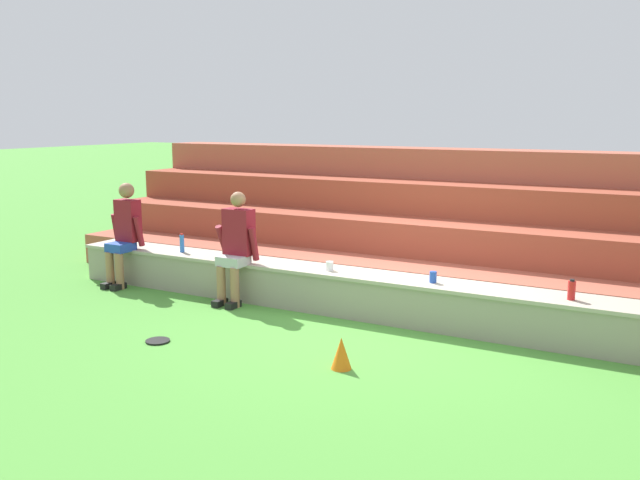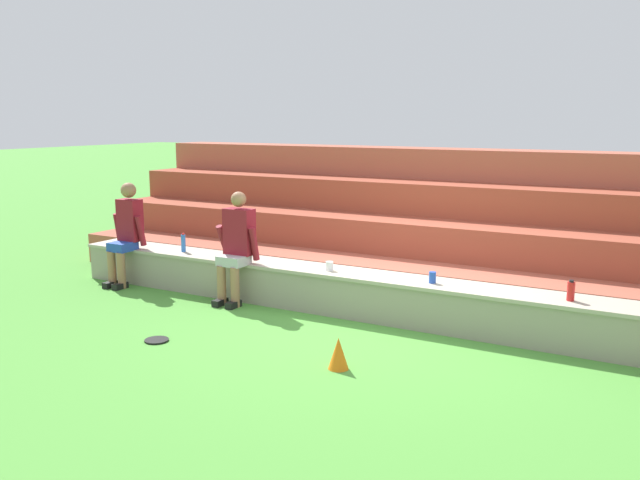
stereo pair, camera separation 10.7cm
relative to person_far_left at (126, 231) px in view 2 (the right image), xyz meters
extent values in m
plane|color=#4C9338|center=(3.76, 0.00, -0.75)|extent=(80.00, 80.00, 0.00)
cube|color=gray|center=(3.76, 0.27, -0.50)|extent=(8.97, 0.53, 0.49)
cube|color=#ABA28E|center=(3.76, 0.27, -0.27)|extent=(9.01, 0.57, 0.04)
cube|color=#A9533E|center=(3.76, 1.13, -0.52)|extent=(10.77, 0.71, 0.45)
cube|color=#9B4430|center=(3.76, 1.84, -0.29)|extent=(10.77, 0.71, 0.91)
cube|color=#99422E|center=(3.76, 2.56, -0.06)|extent=(10.77, 0.71, 1.36)
cube|color=#AC5541|center=(3.76, 3.27, 0.16)|extent=(10.77, 0.71, 1.82)
cylinder|color=#996B4C|center=(-0.09, -0.21, -0.50)|extent=(0.11, 0.11, 0.49)
cylinder|color=#996B4C|center=(0.09, -0.21, -0.50)|extent=(0.11, 0.11, 0.49)
cube|color=black|center=(-0.09, -0.25, -0.71)|extent=(0.10, 0.22, 0.08)
cube|color=black|center=(0.09, -0.25, -0.71)|extent=(0.10, 0.22, 0.08)
cube|color=#2347B2|center=(0.00, -0.08, -0.20)|extent=(0.29, 0.32, 0.12)
cube|color=maroon|center=(0.00, 0.08, 0.15)|extent=(0.32, 0.20, 0.58)
sphere|color=#996B4C|center=(0.00, 0.08, 0.56)|extent=(0.21, 0.21, 0.21)
cylinder|color=maroon|center=(-0.21, 0.06, 0.02)|extent=(0.08, 0.14, 0.43)
cylinder|color=maroon|center=(0.21, 0.06, 0.02)|extent=(0.08, 0.17, 0.43)
cylinder|color=#996B4C|center=(1.77, -0.19, -0.50)|extent=(0.11, 0.11, 0.49)
cylinder|color=#996B4C|center=(1.97, -0.19, -0.50)|extent=(0.11, 0.11, 0.49)
cube|color=black|center=(1.77, -0.23, -0.71)|extent=(0.10, 0.22, 0.08)
cube|color=black|center=(1.97, -0.23, -0.71)|extent=(0.10, 0.22, 0.08)
cube|color=#B2B2B7|center=(1.87, -0.07, -0.20)|extent=(0.34, 0.30, 0.12)
cube|color=maroon|center=(1.87, 0.06, 0.15)|extent=(0.37, 0.20, 0.57)
sphere|color=#996B4C|center=(1.87, 0.06, 0.55)|extent=(0.19, 0.19, 0.19)
cylinder|color=maroon|center=(1.64, 0.04, 0.02)|extent=(0.08, 0.24, 0.42)
cylinder|color=maroon|center=(2.11, 0.04, 0.02)|extent=(0.08, 0.17, 0.43)
cylinder|color=blue|center=(0.81, 0.24, -0.13)|extent=(0.06, 0.06, 0.23)
cylinder|color=red|center=(0.81, 0.24, 0.00)|extent=(0.04, 0.04, 0.02)
cylinder|color=red|center=(5.78, 0.22, -0.15)|extent=(0.08, 0.08, 0.19)
cylinder|color=black|center=(5.78, 0.22, -0.05)|extent=(0.05, 0.05, 0.02)
cylinder|color=blue|center=(4.34, 0.23, -0.18)|extent=(0.08, 0.08, 0.13)
cylinder|color=white|center=(3.07, 0.21, -0.19)|extent=(0.09, 0.09, 0.11)
cylinder|color=black|center=(2.03, -1.63, -0.74)|extent=(0.25, 0.25, 0.02)
cone|color=orange|center=(4.04, -1.39, -0.60)|extent=(0.19, 0.19, 0.30)
camera|label=1|loc=(6.71, -6.69, 1.55)|focal=37.93mm
camera|label=2|loc=(6.81, -6.64, 1.55)|focal=37.93mm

